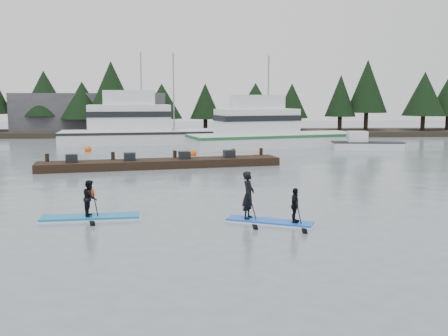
{
  "coord_description": "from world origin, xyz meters",
  "views": [
    {
      "loc": [
        -1.24,
        -17.57,
        4.41
      ],
      "look_at": [
        0.0,
        6.0,
        1.1
      ],
      "focal_mm": 40.0,
      "sensor_mm": 36.0,
      "label": 1
    }
  ],
  "objects_px": {
    "floating_dock": "(161,163)",
    "fishing_boat_medium": "(271,140)",
    "fishing_boat_large": "(146,136)",
    "paddleboard_duo": "(266,205)",
    "paddleboard_solo": "(90,207)"
  },
  "relations": [
    {
      "from": "fishing_boat_medium",
      "to": "paddleboard_duo",
      "type": "height_order",
      "value": "fishing_boat_medium"
    },
    {
      "from": "fishing_boat_medium",
      "to": "floating_dock",
      "type": "relative_size",
      "value": 1.06
    },
    {
      "from": "fishing_boat_large",
      "to": "floating_dock",
      "type": "height_order",
      "value": "fishing_boat_large"
    },
    {
      "from": "fishing_boat_medium",
      "to": "floating_dock",
      "type": "distance_m",
      "value": 15.65
    },
    {
      "from": "paddleboard_solo",
      "to": "fishing_boat_large",
      "type": "bearing_deg",
      "value": 86.28
    },
    {
      "from": "fishing_boat_large",
      "to": "paddleboard_duo",
      "type": "distance_m",
      "value": 32.89
    },
    {
      "from": "floating_dock",
      "to": "fishing_boat_medium",
      "type": "bearing_deg",
      "value": 43.63
    },
    {
      "from": "fishing_boat_large",
      "to": "paddleboard_duo",
      "type": "bearing_deg",
      "value": -84.89
    },
    {
      "from": "fishing_boat_large",
      "to": "paddleboard_solo",
      "type": "relative_size",
      "value": 4.93
    },
    {
      "from": "fishing_boat_medium",
      "to": "paddleboard_duo",
      "type": "bearing_deg",
      "value": -115.28
    },
    {
      "from": "floating_dock",
      "to": "paddleboard_solo",
      "type": "distance_m",
      "value": 13.83
    },
    {
      "from": "fishing_boat_large",
      "to": "fishing_boat_medium",
      "type": "xyz_separation_m",
      "value": [
        11.72,
        -4.57,
        -0.08
      ]
    },
    {
      "from": "fishing_boat_medium",
      "to": "paddleboard_duo",
      "type": "xyz_separation_m",
      "value": [
        -4.2,
        -27.45,
        0.0
      ]
    },
    {
      "from": "paddleboard_duo",
      "to": "floating_dock",
      "type": "bearing_deg",
      "value": 131.45
    },
    {
      "from": "fishing_boat_large",
      "to": "fishing_boat_medium",
      "type": "bearing_deg",
      "value": -29.4
    }
  ]
}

